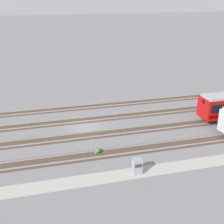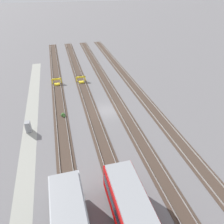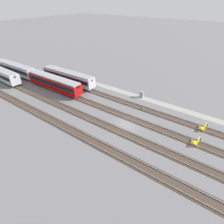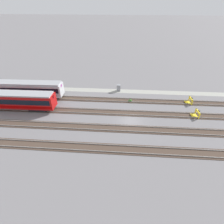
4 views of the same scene
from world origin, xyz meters
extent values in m
plane|color=slate|center=(0.00, 0.00, 0.00)|extent=(400.00, 400.00, 0.00)
cube|color=#9E9E93|center=(0.00, -11.94, 0.00)|extent=(54.00, 2.00, 0.01)
cube|color=#47382D|center=(0.00, -7.46, 0.03)|extent=(90.00, 2.23, 0.06)
cube|color=gray|center=(0.00, -6.75, 0.14)|extent=(90.00, 0.07, 0.15)
cube|color=gray|center=(0.00, -8.18, 0.14)|extent=(90.00, 0.07, 0.15)
cube|color=#47382D|center=(0.00, -2.49, 0.03)|extent=(90.00, 2.24, 0.06)
cube|color=gray|center=(0.00, -1.77, 0.14)|extent=(90.00, 0.07, 0.15)
cube|color=gray|center=(0.00, -3.21, 0.14)|extent=(90.00, 0.07, 0.15)
cube|color=#47382D|center=(0.00, 2.49, 0.03)|extent=(90.00, 2.24, 0.06)
cube|color=gray|center=(0.00, 3.21, 0.14)|extent=(90.00, 0.07, 0.15)
cube|color=gray|center=(0.00, 1.77, 0.14)|extent=(90.00, 0.07, 0.15)
cube|color=#47382D|center=(0.00, 7.46, 0.03)|extent=(90.00, 2.23, 0.06)
cube|color=gray|center=(0.00, 8.18, 0.14)|extent=(90.00, 0.07, 0.15)
cube|color=gray|center=(0.00, 6.75, 0.14)|extent=(90.00, 0.07, 0.15)
cube|color=#B21E99|center=(15.31, -2.59, 3.05)|extent=(0.09, 0.70, 0.56)
cube|color=black|center=(18.69, -2.55, 0.35)|extent=(3.62, 2.28, 0.70)
cube|color=#B21E99|center=(15.31, -7.68, 3.05)|extent=(0.09, 0.70, 0.56)
cube|color=yellow|center=(-13.11, -6.56, 0.57)|extent=(0.19, 0.19, 1.15)
cube|color=yellow|center=(-13.03, -8.36, 0.57)|extent=(0.19, 0.19, 1.15)
cube|color=yellow|center=(-13.07, -7.46, 1.00)|extent=(0.33, 2.01, 0.30)
cube|color=yellow|center=(-12.52, -7.44, 0.09)|extent=(1.15, 1.13, 0.18)
cube|color=black|center=(-13.25, -7.47, 1.00)|extent=(0.15, 0.60, 0.44)
cube|color=yellow|center=(-12.93, -1.59, 0.57)|extent=(0.19, 0.19, 1.15)
cube|color=yellow|center=(-12.86, -3.39, 0.57)|extent=(0.19, 0.19, 1.15)
cube|color=yellow|center=(-12.90, -2.49, 1.00)|extent=(0.32, 2.01, 0.30)
cube|color=yellow|center=(-12.35, -2.47, 0.09)|extent=(1.14, 1.12, 0.18)
cube|color=black|center=(-13.08, -2.50, 1.00)|extent=(0.14, 0.60, 0.44)
cube|color=gray|center=(2.78, -12.04, 0.80)|extent=(0.90, 0.70, 1.60)
cube|color=#333338|center=(2.78, -12.40, 1.04)|extent=(0.70, 0.04, 0.36)
sphere|color=#427033|center=(-0.03, -7.07, 0.28)|extent=(0.64, 0.64, 0.64)
sphere|color=#427033|center=(0.27, -6.95, 0.18)|extent=(0.44, 0.44, 0.44)
sphere|color=#427033|center=(-0.25, -7.25, 0.14)|extent=(0.36, 0.36, 0.36)
camera|label=1|loc=(-6.42, -36.68, 16.75)|focal=50.00mm
camera|label=2|loc=(30.05, -6.95, 18.67)|focal=35.00mm
camera|label=3|loc=(-13.40, 24.23, 21.45)|focal=28.00mm
camera|label=4|loc=(1.59, 26.45, 19.77)|focal=28.00mm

